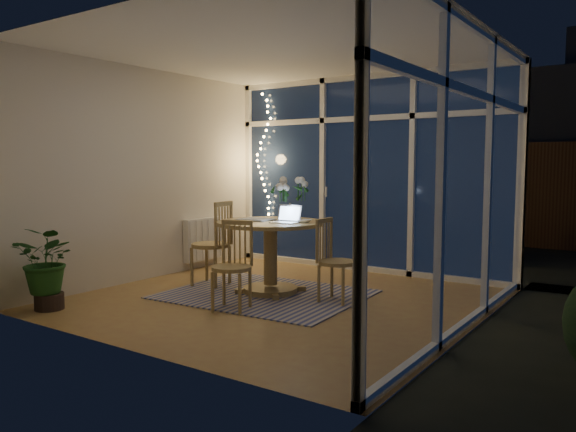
{
  "coord_description": "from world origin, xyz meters",
  "views": [
    {
      "loc": [
        3.37,
        -4.77,
        1.43
      ],
      "look_at": [
        -0.08,
        0.25,
        0.86
      ],
      "focal_mm": 35.0,
      "sensor_mm": 36.0,
      "label": 1
    }
  ],
  "objects_px": {
    "potted_plant": "(48,271)",
    "flower_vase": "(290,211)",
    "laptop": "(285,213)",
    "chair_right": "(337,260)",
    "chair_front": "(231,266)",
    "dining_table": "(270,257)",
    "chair_left": "(211,243)"
  },
  "relations": [
    {
      "from": "chair_front",
      "to": "laptop",
      "type": "xyz_separation_m",
      "value": [
        0.11,
        0.75,
        0.46
      ]
    },
    {
      "from": "chair_right",
      "to": "chair_front",
      "type": "relative_size",
      "value": 0.99
    },
    {
      "from": "potted_plant",
      "to": "chair_right",
      "type": "bearing_deg",
      "value": 40.11
    },
    {
      "from": "laptop",
      "to": "dining_table",
      "type": "bearing_deg",
      "value": 162.13
    },
    {
      "from": "laptop",
      "to": "flower_vase",
      "type": "xyz_separation_m",
      "value": [
        -0.14,
        0.31,
        0.0
      ]
    },
    {
      "from": "chair_left",
      "to": "chair_front",
      "type": "bearing_deg",
      "value": 41.76
    },
    {
      "from": "chair_right",
      "to": "flower_vase",
      "type": "height_order",
      "value": "flower_vase"
    },
    {
      "from": "chair_right",
      "to": "dining_table",
      "type": "bearing_deg",
      "value": 92.27
    },
    {
      "from": "chair_left",
      "to": "potted_plant",
      "type": "relative_size",
      "value": 1.34
    },
    {
      "from": "laptop",
      "to": "flower_vase",
      "type": "distance_m",
      "value": 0.34
    },
    {
      "from": "dining_table",
      "to": "chair_front",
      "type": "relative_size",
      "value": 1.33
    },
    {
      "from": "chair_left",
      "to": "chair_front",
      "type": "relative_size",
      "value": 1.14
    },
    {
      "from": "dining_table",
      "to": "laptop",
      "type": "bearing_deg",
      "value": -15.15
    },
    {
      "from": "chair_right",
      "to": "flower_vase",
      "type": "distance_m",
      "value": 0.88
    },
    {
      "from": "laptop",
      "to": "potted_plant",
      "type": "distance_m",
      "value": 2.44
    },
    {
      "from": "dining_table",
      "to": "flower_vase",
      "type": "xyz_separation_m",
      "value": [
        0.1,
        0.24,
        0.51
      ]
    },
    {
      "from": "chair_left",
      "to": "chair_front",
      "type": "height_order",
      "value": "chair_left"
    },
    {
      "from": "chair_front",
      "to": "chair_right",
      "type": "bearing_deg",
      "value": 33.24
    },
    {
      "from": "dining_table",
      "to": "laptop",
      "type": "height_order",
      "value": "laptop"
    },
    {
      "from": "potted_plant",
      "to": "chair_front",
      "type": "bearing_deg",
      "value": 33.2
    },
    {
      "from": "laptop",
      "to": "potted_plant",
      "type": "bearing_deg",
      "value": -135.77
    },
    {
      "from": "dining_table",
      "to": "laptop",
      "type": "distance_m",
      "value": 0.56
    },
    {
      "from": "dining_table",
      "to": "chair_right",
      "type": "height_order",
      "value": "chair_right"
    },
    {
      "from": "chair_left",
      "to": "chair_right",
      "type": "xyz_separation_m",
      "value": [
        1.63,
        0.13,
        -0.07
      ]
    },
    {
      "from": "potted_plant",
      "to": "flower_vase",
      "type": "bearing_deg",
      "value": 54.01
    },
    {
      "from": "dining_table",
      "to": "flower_vase",
      "type": "distance_m",
      "value": 0.57
    },
    {
      "from": "chair_right",
      "to": "potted_plant",
      "type": "xyz_separation_m",
      "value": [
        -2.2,
        -1.86,
        -0.06
      ]
    },
    {
      "from": "chair_left",
      "to": "laptop",
      "type": "height_order",
      "value": "chair_left"
    },
    {
      "from": "chair_front",
      "to": "potted_plant",
      "type": "height_order",
      "value": "chair_front"
    },
    {
      "from": "chair_front",
      "to": "laptop",
      "type": "relative_size",
      "value": 3.15
    },
    {
      "from": "dining_table",
      "to": "chair_left",
      "type": "xyz_separation_m",
      "value": [
        -0.82,
        -0.08,
        0.11
      ]
    },
    {
      "from": "flower_vase",
      "to": "potted_plant",
      "type": "distance_m",
      "value": 2.58
    }
  ]
}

